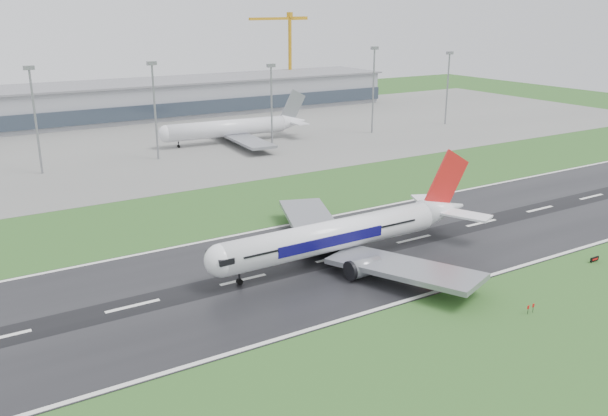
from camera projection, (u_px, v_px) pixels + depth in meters
ground at (414, 239)px, 132.55m from camera, size 520.00×520.00×0.00m
runway at (414, 239)px, 132.53m from camera, size 400.00×45.00×0.10m
apron at (191, 140)px, 234.12m from camera, size 400.00×130.00×0.08m
terminal at (139, 100)px, 280.63m from camera, size 240.00×36.00×15.00m
main_airliner at (350, 214)px, 120.11m from camera, size 60.77×57.94×17.77m
parked_airliner at (233, 119)px, 226.77m from camera, size 61.33×57.58×17.01m
tower_crane at (290, 57)px, 331.65m from camera, size 43.38×18.64×44.88m
runway_sign at (594, 259)px, 120.58m from camera, size 2.31×0.69×1.04m
floodmast_1 at (36, 123)px, 181.09m from camera, size 0.64×0.64×30.07m
floodmast_2 at (155, 113)px, 198.80m from camera, size 0.64×0.64×29.83m
floodmast_3 at (272, 107)px, 220.10m from camera, size 0.64×0.64×27.32m
floodmast_4 at (373, 92)px, 241.65m from camera, size 0.64×0.64×31.83m
floodmast_5 at (447, 90)px, 261.44m from camera, size 0.64×0.64×28.74m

